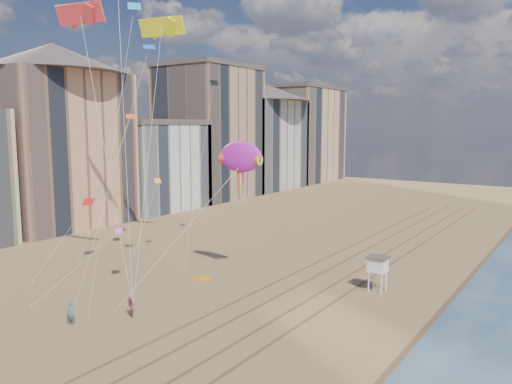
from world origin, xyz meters
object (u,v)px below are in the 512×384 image
grounded_kite (201,278)px  kite_flyer_b (130,307)px  lifeguard_stand (378,265)px  kite_flyer_a (71,314)px  show_kite (240,157)px

grounded_kite → kite_flyer_b: 11.40m
lifeguard_stand → kite_flyer_a: (-17.13, -21.79, -1.67)m
lifeguard_stand → grounded_kite: size_ratio=1.82×
grounded_kite → kite_flyer_b: (1.88, -11.22, 0.75)m
kite_flyer_a → kite_flyer_b: bearing=16.8°
lifeguard_stand → kite_flyer_b: lifeguard_stand is taller
kite_flyer_b → kite_flyer_a: bearing=-93.2°
show_kite → kite_flyer_b: show_kite is taller
kite_flyer_a → show_kite: bearing=36.2°
grounded_kite → show_kite: 13.27m
lifeguard_stand → show_kite: bearing=-159.3°
lifeguard_stand → kite_flyer_a: bearing=-128.2°
lifeguard_stand → show_kite: 16.93m
lifeguard_stand → kite_flyer_b: size_ratio=2.00×
lifeguard_stand → grounded_kite: (-16.42, -6.72, -2.53)m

